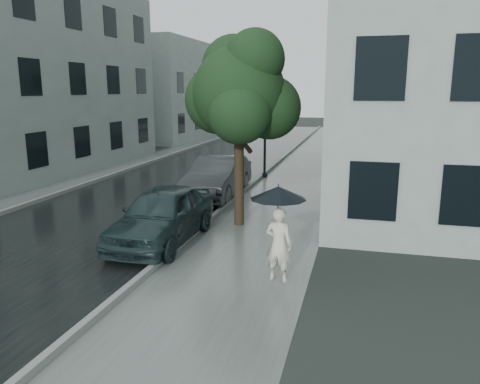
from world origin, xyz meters
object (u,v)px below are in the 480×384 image
(pedestrian, at_px, (279,244))
(car_far, at_px, (218,177))
(lamp_post, at_px, (262,115))
(car_near, at_px, (162,215))
(street_tree, at_px, (240,92))

(pedestrian, distance_m, car_far, 8.39)
(lamp_post, xyz_separation_m, car_near, (-0.60, -10.20, -2.19))
(lamp_post, height_order, car_near, lamp_post)
(street_tree, bearing_deg, car_near, -125.30)
(car_near, bearing_deg, car_far, 92.05)
(street_tree, xyz_separation_m, lamp_post, (-1.00, 7.94, -1.09))
(lamp_post, distance_m, car_far, 5.08)
(pedestrian, relative_size, street_tree, 0.29)
(lamp_post, height_order, car_far, lamp_post)
(lamp_post, relative_size, car_near, 1.16)
(lamp_post, bearing_deg, car_far, -93.00)
(pedestrian, distance_m, car_near, 3.99)
(street_tree, relative_size, car_far, 1.22)
(car_far, bearing_deg, street_tree, -63.08)
(lamp_post, relative_size, car_far, 1.09)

